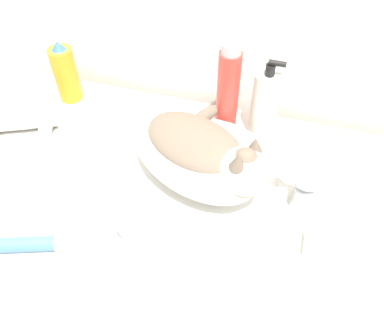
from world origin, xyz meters
name	(u,v)px	position (x,y,z in m)	size (l,w,h in m)	color
vanity_counter	(183,278)	(0.00, 0.28, 0.44)	(1.10, 0.57, 0.88)	beige
sink_basin	(194,184)	(0.04, 0.27, 0.91)	(0.38, 0.38, 0.06)	silver
cat	(198,154)	(0.05, 0.27, 1.00)	(0.33, 0.34, 0.16)	silver
faucet	(302,182)	(0.25, 0.30, 0.95)	(0.14, 0.06, 0.14)	silver
soap_pump_bottle	(264,105)	(0.14, 0.49, 0.97)	(0.06, 0.06, 0.21)	silver
shampoo_bottle_tall	(228,90)	(0.05, 0.49, 0.99)	(0.05, 0.05, 0.23)	#DB3D33
spray_bottle_trigger	(65,73)	(-0.37, 0.49, 0.95)	(0.06, 0.06, 0.17)	orange
cream_tube	(20,245)	(-0.24, 0.05, 0.89)	(0.18, 0.09, 0.03)	#4C7FB2
hair_dryer	(18,115)	(-0.43, 0.36, 0.91)	(0.21, 0.15, 0.08)	silver
soap_bar	(325,247)	(0.31, 0.21, 0.89)	(0.08, 0.05, 0.02)	silver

